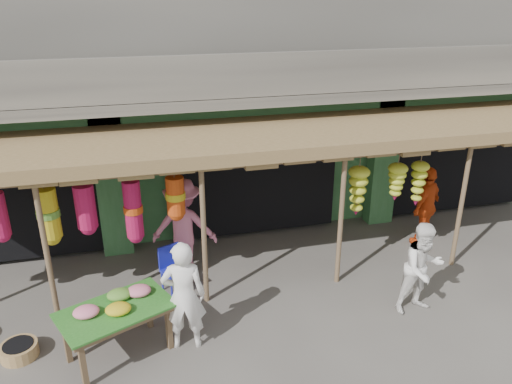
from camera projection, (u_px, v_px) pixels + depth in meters
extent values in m
plane|color=#514C47|center=(283.00, 283.00, 9.46)|extent=(80.00, 80.00, 0.00)
cube|color=#2D6033|center=(227.00, 134.00, 13.50)|extent=(16.00, 5.70, 3.00)
cube|color=gray|center=(261.00, 98.00, 9.72)|extent=(16.00, 0.90, 0.22)
cube|color=gray|center=(267.00, 75.00, 9.17)|extent=(16.00, 0.10, 0.80)
cube|color=#2D6033|center=(256.00, 111.00, 10.21)|extent=(16.00, 0.35, 0.35)
cube|color=black|center=(15.00, 185.00, 10.47)|extent=(3.60, 2.00, 2.50)
cube|color=black|center=(246.00, 165.00, 11.63)|extent=(3.60, 2.00, 2.50)
cube|color=black|center=(435.00, 149.00, 12.79)|extent=(3.60, 2.00, 2.50)
cube|color=#2D6033|center=(112.00, 185.00, 10.03)|extent=(0.60, 0.35, 3.00)
cube|color=#2D6033|center=(383.00, 161.00, 11.42)|extent=(0.60, 0.35, 3.00)
cylinder|color=brown|center=(47.00, 254.00, 7.86)|extent=(0.09, 0.09, 2.60)
cylinder|color=brown|center=(204.00, 236.00, 8.44)|extent=(0.09, 0.09, 2.60)
cylinder|color=brown|center=(341.00, 220.00, 9.02)|extent=(0.09, 0.09, 2.60)
cylinder|color=brown|center=(461.00, 206.00, 9.60)|extent=(0.09, 0.09, 2.60)
cylinder|color=brown|center=(276.00, 163.00, 8.27)|extent=(12.90, 0.08, 0.08)
cylinder|color=brown|center=(105.00, 177.00, 8.05)|extent=(5.50, 0.06, 0.06)
cube|color=brown|center=(272.00, 134.00, 9.25)|extent=(14.00, 2.70, 0.22)
cube|color=brown|center=(83.00, 367.00, 6.86)|extent=(0.10, 0.10, 0.71)
cube|color=brown|center=(169.00, 329.00, 7.63)|extent=(0.10, 0.10, 0.71)
cube|color=brown|center=(67.00, 342.00, 7.34)|extent=(0.10, 0.10, 0.71)
cube|color=brown|center=(149.00, 308.00, 8.11)|extent=(0.10, 0.10, 0.71)
cube|color=brown|center=(116.00, 313.00, 7.33)|extent=(1.78, 1.44, 0.07)
cube|color=#26661E|center=(116.00, 310.00, 7.31)|extent=(1.86, 1.52, 0.03)
ellipsoid|color=pink|center=(86.00, 312.00, 7.14)|extent=(0.37, 0.31, 0.16)
ellipsoid|color=gold|center=(118.00, 309.00, 7.20)|extent=(0.37, 0.31, 0.16)
ellipsoid|color=pink|center=(139.00, 291.00, 7.63)|extent=(0.37, 0.31, 0.16)
ellipsoid|color=#629F35|center=(119.00, 295.00, 7.54)|extent=(0.37, 0.31, 0.16)
cylinder|color=#1B21B3|center=(172.00, 289.00, 8.91)|extent=(0.04, 0.04, 0.39)
cylinder|color=#1B21B3|center=(189.00, 283.00, 9.11)|extent=(0.04, 0.04, 0.39)
cylinder|color=#1B21B3|center=(162.00, 281.00, 9.16)|extent=(0.04, 0.04, 0.39)
cylinder|color=#1B21B3|center=(179.00, 274.00, 9.36)|extent=(0.04, 0.04, 0.39)
cube|color=#1B21B3|center=(175.00, 272.00, 9.05)|extent=(0.54, 0.54, 0.05)
cube|color=#1B21B3|center=(169.00, 256.00, 9.11)|extent=(0.39, 0.20, 0.44)
cylinder|color=#9F7747|center=(19.00, 350.00, 7.54)|extent=(0.59, 0.59, 0.21)
imported|color=white|center=(184.00, 296.00, 7.48)|extent=(0.72, 0.53, 1.81)
imported|color=white|center=(423.00, 268.00, 8.38)|extent=(0.86, 0.70, 1.64)
imported|color=#D84614|center=(426.00, 206.00, 10.63)|extent=(1.09, 0.91, 1.75)
imported|color=#CC6C88|center=(184.00, 227.00, 9.50)|extent=(1.39, 1.02, 1.93)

